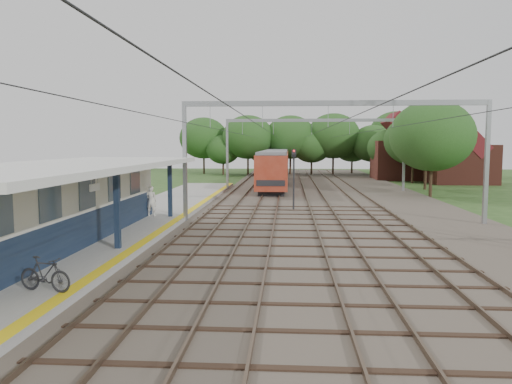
{
  "coord_description": "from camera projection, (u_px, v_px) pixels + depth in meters",
  "views": [
    {
      "loc": [
        1.0,
        -13.52,
        4.55
      ],
      "look_at": [
        -1.02,
        17.19,
        1.6
      ],
      "focal_mm": 35.0,
      "sensor_mm": 36.0,
      "label": 1
    }
  ],
  "objects": [
    {
      "name": "tree_band",
      "position": [
        309.0,
        142.0,
        69.95
      ],
      "size": [
        31.72,
        30.88,
        8.82
      ],
      "color": "#382619",
      "rests_on": "ground"
    },
    {
      "name": "ground",
      "position": [
        252.0,
        308.0,
        13.93
      ],
      "size": [
        160.0,
        160.0,
        0.0
      ],
      "primitive_type": "plane",
      "color": "#2D4C1E",
      "rests_on": "ground"
    },
    {
      "name": "train",
      "position": [
        276.0,
        165.0,
        59.57
      ],
      "size": [
        2.88,
        35.82,
        3.78
      ],
      "color": "black",
      "rests_on": "ballast_bed"
    },
    {
      "name": "yellow_stripe",
      "position": [
        178.0,
        219.0,
        28.14
      ],
      "size": [
        0.45,
        52.0,
        0.01
      ],
      "primitive_type": "cube",
      "color": "yellow",
      "rests_on": "platform"
    },
    {
      "name": "house_near",
      "position": [
        461.0,
        158.0,
        57.97
      ],
      "size": [
        7.0,
        6.12,
        7.89
      ],
      "color": "brown",
      "rests_on": "ground"
    },
    {
      "name": "station_building",
      "position": [
        57.0,
        203.0,
        21.26
      ],
      "size": [
        3.41,
        18.0,
        3.4
      ],
      "color": "beige",
      "rests_on": "platform"
    },
    {
      "name": "ballast_bed",
      "position": [
        323.0,
        196.0,
        43.46
      ],
      "size": [
        18.0,
        90.0,
        0.1
      ],
      "primitive_type": "cube",
      "color": "#473D33",
      "rests_on": "ground"
    },
    {
      "name": "platform",
      "position": [
        139.0,
        222.0,
        28.31
      ],
      "size": [
        5.0,
        52.0,
        0.35
      ],
      "primitive_type": "cube",
      "color": "gray",
      "rests_on": "ground"
    },
    {
      "name": "catenary_system",
      "position": [
        320.0,
        132.0,
        38.29
      ],
      "size": [
        17.22,
        88.0,
        7.0
      ],
      "color": "gray",
      "rests_on": "ground"
    },
    {
      "name": "house_far",
      "position": [
        405.0,
        155.0,
        64.23
      ],
      "size": [
        8.0,
        6.12,
        8.66
      ],
      "color": "brown",
      "rests_on": "ground"
    },
    {
      "name": "signal_post",
      "position": [
        294.0,
        173.0,
        34.02
      ],
      "size": [
        0.31,
        0.27,
        4.21
      ],
      "rotation": [
        0.0,
        0.0,
        0.12
      ],
      "color": "black",
      "rests_on": "ground"
    },
    {
      "name": "rail_tracks",
      "position": [
        294.0,
        194.0,
        43.61
      ],
      "size": [
        11.8,
        88.0,
        0.15
      ],
      "color": "brown",
      "rests_on": "ballast_bed"
    },
    {
      "name": "person",
      "position": [
        151.0,
        201.0,
        29.17
      ],
      "size": [
        0.66,
        0.44,
        1.8
      ],
      "primitive_type": "imported",
      "rotation": [
        0.0,
        0.0,
        3.15
      ],
      "color": "silver",
      "rests_on": "platform"
    },
    {
      "name": "canopy",
      "position": [
        70.0,
        167.0,
        20.05
      ],
      "size": [
        6.4,
        20.0,
        3.44
      ],
      "color": "#101D32",
      "rests_on": "platform"
    },
    {
      "name": "bicycle",
      "position": [
        45.0,
        274.0,
        14.21
      ],
      "size": [
        1.75,
        0.84,
        1.02
      ],
      "primitive_type": "imported",
      "rotation": [
        0.0,
        0.0,
        1.35
      ],
      "color": "black",
      "rests_on": "platform"
    }
  ]
}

